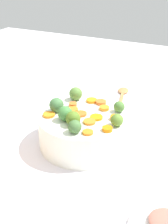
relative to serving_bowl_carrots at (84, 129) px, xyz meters
name	(u,v)px	position (x,y,z in m)	size (l,w,h in m)	color
tabletop	(74,143)	(-0.03, 0.00, -0.06)	(2.40, 2.40, 0.02)	white
serving_bowl_carrots	(84,129)	(0.00, 0.00, 0.00)	(0.27, 0.27, 0.10)	white
carrot_slice_0	(89,122)	(0.03, -0.03, 0.05)	(0.03, 0.03, 0.01)	orange
carrot_slice_1	(115,118)	(0.09, 0.01, 0.05)	(0.03, 0.03, 0.01)	orange
carrot_slice_2	(104,108)	(0.04, 0.06, 0.05)	(0.03, 0.03, 0.01)	orange
carrot_slice_3	(92,101)	(-0.02, 0.09, 0.05)	(0.03, 0.03, 0.01)	orange
carrot_slice_4	(97,117)	(0.04, 0.00, 0.05)	(0.04, 0.04, 0.01)	orange
carrot_slice_5	(73,105)	(-0.06, 0.04, 0.05)	(0.02, 0.02, 0.01)	orange
carrot_slice_6	(81,114)	(-0.01, 0.00, 0.05)	(0.04, 0.04, 0.01)	orange
carrot_slice_7	(101,102)	(0.01, 0.09, 0.05)	(0.03, 0.03, 0.01)	orange
carrot_slice_8	(73,110)	(-0.04, 0.01, 0.05)	(0.03, 0.03, 0.01)	orange
carrot_slice_9	(107,129)	(0.09, -0.05, 0.05)	(0.03, 0.03, 0.01)	orange
carrot_slice_10	(49,115)	(-0.09, -0.05, 0.05)	(0.04, 0.04, 0.01)	orange
carrot_slice_11	(88,132)	(0.05, -0.09, 0.05)	(0.03, 0.03, 0.01)	orange
brussels_sprout_0	(119,107)	(0.09, 0.06, 0.07)	(0.03, 0.03, 0.03)	#4C7B35
brussels_sprout_1	(73,118)	(0.00, -0.06, 0.07)	(0.04, 0.04, 0.04)	#567A23
brussels_sprout_2	(65,113)	(-0.03, -0.05, 0.07)	(0.04, 0.04, 0.04)	#44833D
brussels_sprout_3	(117,120)	(0.11, -0.02, 0.07)	(0.04, 0.04, 0.04)	olive
brussels_sprout_4	(76,94)	(-0.07, 0.08, 0.07)	(0.04, 0.04, 0.04)	#598439
brussels_sprout_5	(56,105)	(-0.08, -0.01, 0.07)	(0.04, 0.04, 0.04)	#447540
brussels_sprout_6	(75,127)	(0.02, -0.10, 0.07)	(0.04, 0.04, 0.04)	#477239
wooden_spoon	(122,96)	(0.00, 0.37, -0.04)	(0.09, 0.28, 0.01)	#BD7C46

